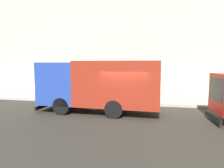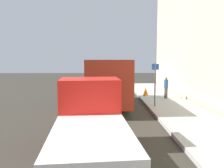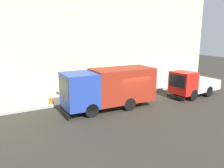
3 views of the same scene
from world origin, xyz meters
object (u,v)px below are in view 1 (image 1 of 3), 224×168
at_px(pedestrian_walking, 87,86).
at_px(large_utility_truck, 100,84).
at_px(traffic_cone_orange, 64,94).
at_px(street_sign_post, 119,80).

bearing_deg(pedestrian_walking, large_utility_truck, -137.95).
relative_size(large_utility_truck, traffic_cone_orange, 11.01).
bearing_deg(street_sign_post, large_utility_truck, 166.08).
bearing_deg(traffic_cone_orange, street_sign_post, -92.13).
distance_m(large_utility_truck, traffic_cone_orange, 4.89).
distance_m(pedestrian_walking, street_sign_post, 3.40).
relative_size(traffic_cone_orange, street_sign_post, 0.24).
height_order(large_utility_truck, street_sign_post, large_utility_truck).
bearing_deg(pedestrian_walking, street_sign_post, -102.43).
bearing_deg(street_sign_post, traffic_cone_orange, 87.87).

